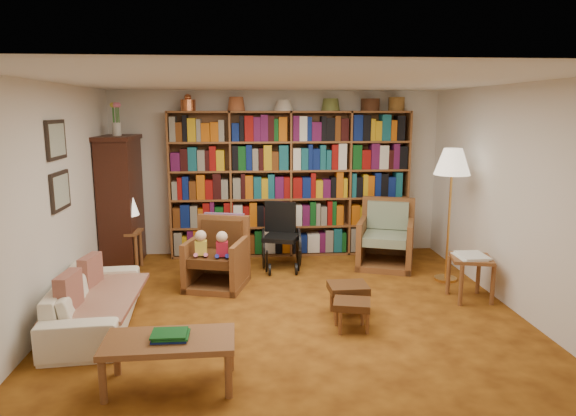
{
  "coord_description": "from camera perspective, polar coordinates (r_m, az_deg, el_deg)",
  "views": [
    {
      "loc": [
        -0.46,
        -5.37,
        2.21
      ],
      "look_at": [
        0.02,
        0.6,
        1.07
      ],
      "focal_mm": 32.0,
      "sensor_mm": 36.0,
      "label": 1
    }
  ],
  "objects": [
    {
      "name": "wall_right",
      "position": [
        6.21,
        23.94,
        0.98
      ],
      "size": [
        0.0,
        5.0,
        5.0
      ],
      "primitive_type": "plane",
      "rotation": [
        1.57,
        0.0,
        -1.57
      ],
      "color": "silver",
      "rests_on": "floor"
    },
    {
      "name": "wheelchair",
      "position": [
        7.29,
        -0.78,
        -3.37
      ],
      "size": [
        0.57,
        0.74,
        0.93
      ],
      "color": "black",
      "rests_on": "floor"
    },
    {
      "name": "curio_cabinet",
      "position": [
        7.69,
        -18.06,
        0.88
      ],
      "size": [
        0.5,
        0.95,
        2.4
      ],
      "color": "#37160F",
      "rests_on": "floor"
    },
    {
      "name": "ceiling",
      "position": [
        5.4,
        0.28,
        13.9
      ],
      "size": [
        5.0,
        5.0,
        0.0
      ],
      "primitive_type": "plane",
      "rotation": [
        3.14,
        0.0,
        0.0
      ],
      "color": "silver",
      "rests_on": "wall_back"
    },
    {
      "name": "armchair_sage",
      "position": [
        7.55,
        10.58,
        -3.52
      ],
      "size": [
        1.02,
        1.02,
        0.95
      ],
      "color": "brown",
      "rests_on": "floor"
    },
    {
      "name": "footstool_a",
      "position": [
        5.68,
        6.68,
        -9.03
      ],
      "size": [
        0.43,
        0.37,
        0.35
      ],
      "color": "#4B2814",
      "rests_on": "floor"
    },
    {
      "name": "floor",
      "position": [
        5.83,
        0.25,
        -11.48
      ],
      "size": [
        5.0,
        5.0,
        0.0
      ],
      "primitive_type": "plane",
      "color": "#9E5B18",
      "rests_on": "ground"
    },
    {
      "name": "wall_left",
      "position": [
        5.82,
        -25.05,
        0.3
      ],
      "size": [
        0.0,
        5.0,
        5.0
      ],
      "primitive_type": "plane",
      "rotation": [
        1.57,
        0.0,
        1.57
      ],
      "color": "silver",
      "rests_on": "floor"
    },
    {
      "name": "footstool_b",
      "position": [
        5.34,
        7.12,
        -10.76
      ],
      "size": [
        0.43,
        0.39,
        0.31
      ],
      "color": "#4B2814",
      "rests_on": "floor"
    },
    {
      "name": "side_table_papers",
      "position": [
        6.42,
        19.67,
        -5.92
      ],
      "size": [
        0.54,
        0.54,
        0.55
      ],
      "color": "brown",
      "rests_on": "floor"
    },
    {
      "name": "side_table_lamp",
      "position": [
        7.53,
        -17.48,
        -3.56
      ],
      "size": [
        0.41,
        0.41,
        0.56
      ],
      "color": "brown",
      "rests_on": "floor"
    },
    {
      "name": "cushion_right",
      "position": [
        5.42,
        -23.14,
        -9.04
      ],
      "size": [
        0.16,
        0.4,
        0.39
      ],
      "primitive_type": "cube",
      "rotation": [
        0.0,
        0.0,
        -0.08
      ],
      "color": "maroon",
      "rests_on": "sofa"
    },
    {
      "name": "sofa_throw",
      "position": [
        5.73,
        -20.2,
        -9.34
      ],
      "size": [
        0.77,
        1.43,
        0.04
      ],
      "primitive_type": "cube",
      "rotation": [
        0.0,
        0.0,
        0.0
      ],
      "color": "beige",
      "rests_on": "sofa"
    },
    {
      "name": "wall_front",
      "position": [
        3.06,
        4.27,
        -7.52
      ],
      "size": [
        5.0,
        0.0,
        5.0
      ],
      "primitive_type": "plane",
      "rotation": [
        -1.57,
        0.0,
        0.0
      ],
      "color": "silver",
      "rests_on": "floor"
    },
    {
      "name": "bookshelf",
      "position": [
        7.8,
        0.28,
        3.16
      ],
      "size": [
        3.6,
        0.3,
        2.42
      ],
      "color": "brown",
      "rests_on": "floor"
    },
    {
      "name": "armchair_leather",
      "position": [
        6.64,
        -7.91,
        -5.45
      ],
      "size": [
        0.88,
        0.89,
        0.89
      ],
      "color": "brown",
      "rests_on": "floor"
    },
    {
      "name": "coffee_table",
      "position": [
        4.37,
        -13.05,
        -14.55
      ],
      "size": [
        1.06,
        0.54,
        0.46
      ],
      "color": "brown",
      "rests_on": "floor"
    },
    {
      "name": "framed_pictures",
      "position": [
        6.05,
        -24.17,
        4.32
      ],
      "size": [
        0.03,
        0.52,
        0.97
      ],
      "color": "black",
      "rests_on": "wall_left"
    },
    {
      "name": "cushion_left",
      "position": [
        6.05,
        -21.07,
        -6.83
      ],
      "size": [
        0.17,
        0.38,
        0.37
      ],
      "primitive_type": "cube",
      "rotation": [
        0.0,
        0.0,
        -0.17
      ],
      "color": "maroon",
      "rests_on": "sofa"
    },
    {
      "name": "sofa",
      "position": [
        5.76,
        -20.66,
        -9.69
      ],
      "size": [
        1.84,
        0.85,
        0.52
      ],
      "primitive_type": "imported",
      "rotation": [
        0.0,
        0.0,
        1.65
      ],
      "color": "white",
      "rests_on": "floor"
    },
    {
      "name": "wall_back",
      "position": [
        7.94,
        -1.27,
        3.88
      ],
      "size": [
        5.0,
        0.0,
        5.0
      ],
      "primitive_type": "plane",
      "rotation": [
        1.57,
        0.0,
        0.0
      ],
      "color": "silver",
      "rests_on": "floor"
    },
    {
      "name": "table_lamp",
      "position": [
        7.43,
        -17.7,
        0.2
      ],
      "size": [
        0.38,
        0.38,
        0.52
      ],
      "color": "gold",
      "rests_on": "side_table_lamp"
    },
    {
      "name": "floor_lamp",
      "position": [
        6.86,
        17.78,
        4.34
      ],
      "size": [
        0.46,
        0.46,
        1.74
      ],
      "color": "gold",
      "rests_on": "floor"
    }
  ]
}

